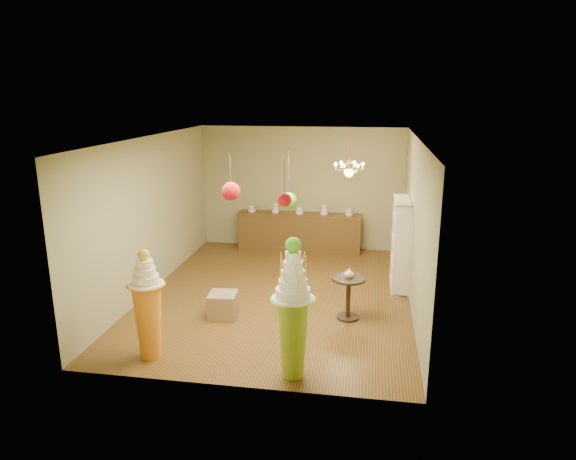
% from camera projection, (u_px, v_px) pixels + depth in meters
% --- Properties ---
extents(floor, '(6.50, 6.50, 0.00)m').
position_uv_depth(floor, '(278.00, 295.00, 9.95)').
color(floor, brown).
rests_on(floor, ground).
extents(ceiling, '(6.50, 6.50, 0.00)m').
position_uv_depth(ceiling, '(277.00, 138.00, 9.17)').
color(ceiling, white).
rests_on(ceiling, ground).
extents(wall_back, '(5.00, 0.04, 3.00)m').
position_uv_depth(wall_back, '(301.00, 188.00, 12.65)').
color(wall_back, '#959569').
rests_on(wall_back, ground).
extents(wall_front, '(5.00, 0.04, 3.00)m').
position_uv_depth(wall_front, '(230.00, 281.00, 6.46)').
color(wall_front, '#959569').
rests_on(wall_front, ground).
extents(wall_left, '(0.04, 6.50, 3.00)m').
position_uv_depth(wall_left, '(151.00, 215.00, 9.95)').
color(wall_left, '#959569').
rests_on(wall_left, ground).
extents(wall_right, '(0.04, 6.50, 3.00)m').
position_uv_depth(wall_right, '(415.00, 225.00, 9.17)').
color(wall_right, '#959569').
rests_on(wall_right, ground).
extents(pedestal_green, '(0.59, 0.59, 1.99)m').
position_uv_depth(pedestal_green, '(293.00, 320.00, 6.90)').
color(pedestal_green, '#9CC02A').
rests_on(pedestal_green, floor).
extents(pedestal_orange, '(0.59, 0.59, 1.67)m').
position_uv_depth(pedestal_orange, '(148.00, 312.00, 7.45)').
color(pedestal_orange, orange).
rests_on(pedestal_orange, floor).
extents(burlap_riser, '(0.51, 0.51, 0.43)m').
position_uv_depth(burlap_riser, '(223.00, 305.00, 8.92)').
color(burlap_riser, '#8B6D4C').
rests_on(burlap_riser, floor).
extents(sideboard, '(3.04, 0.54, 1.16)m').
position_uv_depth(sideboard, '(299.00, 231.00, 12.65)').
color(sideboard, '#563B1B').
rests_on(sideboard, floor).
extents(shelving_unit, '(0.33, 1.20, 1.80)m').
position_uv_depth(shelving_unit, '(401.00, 244.00, 10.11)').
color(shelving_unit, silver).
rests_on(shelving_unit, floor).
extents(round_table, '(0.73, 0.73, 0.75)m').
position_uv_depth(round_table, '(348.00, 292.00, 8.79)').
color(round_table, black).
rests_on(round_table, floor).
extents(vase, '(0.20, 0.20, 0.17)m').
position_uv_depth(vase, '(349.00, 273.00, 8.69)').
color(vase, silver).
rests_on(vase, round_table).
extents(pom_red_left, '(0.27, 0.27, 0.71)m').
position_uv_depth(pom_red_left, '(231.00, 191.00, 7.33)').
color(pom_red_left, '#393029').
rests_on(pom_red_left, ceiling).
extents(pom_green_mid, '(0.26, 0.26, 0.95)m').
position_uv_depth(pom_green_mid, '(289.00, 201.00, 7.89)').
color(pom_green_mid, '#393029').
rests_on(pom_green_mid, ceiling).
extents(pom_red_right, '(0.18, 0.18, 0.62)m').
position_uv_depth(pom_red_right, '(285.00, 200.00, 6.55)').
color(pom_red_right, '#393029').
rests_on(pom_red_right, ceiling).
extents(chandelier, '(0.72, 0.72, 0.85)m').
position_uv_depth(chandelier, '(349.00, 170.00, 10.18)').
color(chandelier, '#D48C4A').
rests_on(chandelier, ceiling).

